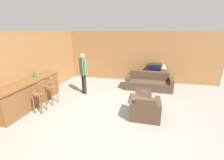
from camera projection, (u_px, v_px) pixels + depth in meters
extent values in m
plane|color=gray|center=(110.00, 113.00, 5.01)|extent=(24.00, 24.00, 0.00)
cube|color=#9E6B3D|center=(126.00, 57.00, 8.08)|extent=(9.40, 0.08, 2.60)
cube|color=#9E6B3D|center=(47.00, 62.00, 6.58)|extent=(0.08, 8.74, 2.60)
cube|color=brown|center=(31.00, 94.00, 5.35)|extent=(0.47, 2.65, 0.91)
cube|color=brown|center=(29.00, 82.00, 5.21)|extent=(0.55, 2.71, 0.05)
cylinder|color=brown|center=(38.00, 93.00, 4.85)|extent=(0.39, 0.39, 0.04)
cylinder|color=brown|center=(39.00, 101.00, 5.11)|extent=(0.04, 0.04, 0.67)
cylinder|color=brown|center=(34.00, 104.00, 4.86)|extent=(0.04, 0.04, 0.67)
cylinder|color=brown|center=(46.00, 101.00, 5.06)|extent=(0.04, 0.04, 0.67)
cylinder|color=brown|center=(41.00, 105.00, 4.81)|extent=(0.04, 0.04, 0.67)
cylinder|color=brown|center=(44.00, 87.00, 4.87)|extent=(0.02, 0.02, 0.35)
cylinder|color=brown|center=(43.00, 87.00, 4.80)|extent=(0.02, 0.02, 0.35)
cylinder|color=brown|center=(41.00, 88.00, 4.73)|extent=(0.02, 0.02, 0.35)
cylinder|color=brown|center=(39.00, 89.00, 4.66)|extent=(0.02, 0.02, 0.35)
cube|color=brown|center=(41.00, 82.00, 4.70)|extent=(0.05, 0.32, 0.04)
cylinder|color=brown|center=(51.00, 86.00, 5.47)|extent=(0.45, 0.45, 0.04)
cylinder|color=brown|center=(52.00, 93.00, 5.75)|extent=(0.04, 0.04, 0.67)
cylinder|color=brown|center=(47.00, 96.00, 5.52)|extent=(0.04, 0.04, 0.67)
cylinder|color=brown|center=(57.00, 94.00, 5.64)|extent=(0.04, 0.04, 0.67)
cylinder|color=brown|center=(52.00, 97.00, 5.41)|extent=(0.04, 0.04, 0.67)
cylinder|color=brown|center=(56.00, 81.00, 5.44)|extent=(0.02, 0.02, 0.35)
cylinder|color=brown|center=(54.00, 81.00, 5.38)|extent=(0.02, 0.02, 0.35)
cylinder|color=brown|center=(53.00, 82.00, 5.31)|extent=(0.02, 0.02, 0.35)
cylinder|color=brown|center=(51.00, 83.00, 5.25)|extent=(0.02, 0.02, 0.35)
cube|color=brown|center=(53.00, 76.00, 5.28)|extent=(0.10, 0.32, 0.04)
cube|color=#4C3828|center=(148.00, 85.00, 7.02)|extent=(1.78, 0.85, 0.39)
cube|color=#4C3828|center=(149.00, 75.00, 7.19)|extent=(1.78, 0.22, 0.39)
cube|color=#4C3828|center=(128.00, 81.00, 7.20)|extent=(0.16, 0.85, 0.61)
cube|color=#4C3828|center=(171.00, 84.00, 6.77)|extent=(0.16, 0.85, 0.61)
cube|color=#4C3828|center=(145.00, 111.00, 4.71)|extent=(0.59, 0.80, 0.39)
cube|color=#4C3828|center=(145.00, 105.00, 4.32)|extent=(0.59, 0.22, 0.37)
cube|color=#4C3828|center=(157.00, 110.00, 4.59)|extent=(0.16, 0.80, 0.60)
cube|color=#4C3828|center=(133.00, 107.00, 4.76)|extent=(0.16, 0.80, 0.60)
cube|color=#472D1E|center=(143.00, 92.00, 5.72)|extent=(0.61, 0.96, 0.04)
cube|color=#472D1E|center=(135.00, 101.00, 5.43)|extent=(0.06, 0.06, 0.36)
cube|color=#472D1E|center=(150.00, 103.00, 5.32)|extent=(0.06, 0.06, 0.36)
cube|color=#472D1E|center=(137.00, 92.00, 6.25)|extent=(0.06, 0.06, 0.36)
cube|color=#472D1E|center=(150.00, 93.00, 6.13)|extent=(0.06, 0.06, 0.36)
cube|color=black|center=(154.00, 78.00, 7.75)|extent=(1.21, 0.54, 0.56)
cube|color=black|center=(154.00, 69.00, 7.59)|extent=(0.60, 0.51, 0.48)
cube|color=black|center=(155.00, 70.00, 7.35)|extent=(0.53, 0.01, 0.41)
cylinder|color=#2D7F3D|center=(35.00, 75.00, 5.59)|extent=(0.08, 0.08, 0.20)
cone|color=#2D7F3D|center=(34.00, 71.00, 5.54)|extent=(0.07, 0.07, 0.09)
cylinder|color=black|center=(34.00, 70.00, 5.53)|extent=(0.03, 0.03, 0.02)
cube|color=navy|center=(144.00, 92.00, 5.63)|extent=(0.25, 0.22, 0.02)
cylinder|color=brown|center=(163.00, 73.00, 7.56)|extent=(0.16, 0.16, 0.02)
cylinder|color=brown|center=(163.00, 71.00, 7.52)|extent=(0.03, 0.03, 0.25)
cone|color=silver|center=(164.00, 66.00, 7.45)|extent=(0.29, 0.29, 0.23)
cylinder|color=black|center=(85.00, 84.00, 6.41)|extent=(0.14, 0.14, 0.85)
cylinder|color=black|center=(83.00, 83.00, 6.55)|extent=(0.14, 0.14, 0.85)
cube|color=#4C754C|center=(83.00, 67.00, 6.24)|extent=(0.44, 0.46, 0.67)
cylinder|color=#4C754C|center=(85.00, 67.00, 6.03)|extent=(0.09, 0.09, 0.62)
cylinder|color=#4C754C|center=(81.00, 65.00, 6.44)|extent=(0.09, 0.09, 0.62)
sphere|color=tan|center=(82.00, 56.00, 6.10)|extent=(0.19, 0.19, 0.19)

